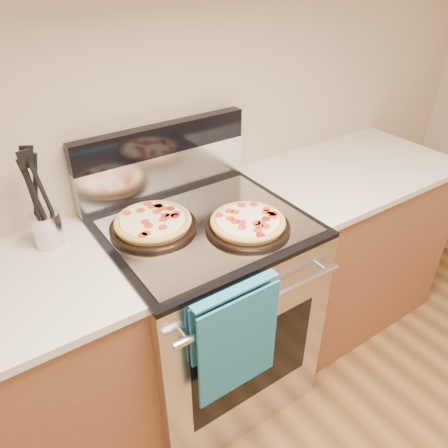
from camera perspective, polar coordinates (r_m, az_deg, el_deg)
wall_back at (r=1.78m, az=-9.23°, el=16.98°), size 4.00×0.00×4.00m
range_body at (r=1.97m, az=-2.25°, el=-11.50°), size 0.76×0.68×0.90m
oven_window at (r=1.78m, az=3.84°, el=-17.68°), size 0.56×0.01×0.40m
cooktop at (r=1.68m, az=-2.59°, el=-0.17°), size 0.76×0.68×0.02m
backsplash_lower at (r=1.87m, az=-7.77°, el=6.67°), size 0.76×0.06×0.18m
backsplash_upper at (r=1.81m, az=-8.13°, el=10.94°), size 0.76×0.06×0.12m
oven_handle at (r=1.51m, az=5.27°, el=-10.10°), size 0.70×0.03×0.03m
dish_towel at (r=1.52m, az=1.45°, el=-14.63°), size 0.32×0.05×0.42m
foil_sheet at (r=1.65m, az=-2.04°, el=-0.26°), size 0.70×0.55×0.01m
cabinet_right at (r=2.46m, az=14.93°, el=-2.77°), size 1.00×0.62×0.88m
countertop_right at (r=2.24m, az=16.56°, el=6.79°), size 1.02×0.64×0.03m
pepperoni_pizza_back at (r=1.64m, az=-9.24°, el=0.10°), size 0.36×0.36×0.04m
pepperoni_pizza_front at (r=1.62m, az=3.13°, el=0.07°), size 0.37×0.37×0.04m
utensil_crock at (r=1.66m, az=-22.05°, el=-0.61°), size 0.11×0.11×0.13m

